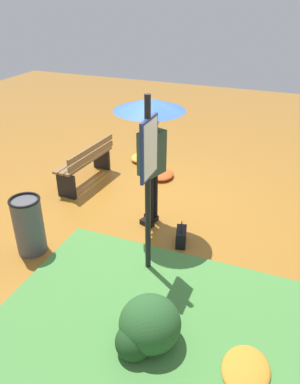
{
  "coord_description": "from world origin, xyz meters",
  "views": [
    {
      "loc": [
        4.91,
        2.01,
        3.28
      ],
      "look_at": [
        0.81,
        0.37,
        0.85
      ],
      "focal_mm": 35.36,
      "sensor_mm": 36.0,
      "label": 1
    }
  ],
  "objects_px": {
    "park_bench": "(86,163)",
    "person_with_umbrella": "(150,130)",
    "info_sign_post": "(149,170)",
    "handbag": "(181,236)",
    "trash_bin": "(29,225)"
  },
  "relations": [
    {
      "from": "person_with_umbrella",
      "to": "trash_bin",
      "type": "xyz_separation_m",
      "value": [
        1.2,
        -1.3,
        -1.13
      ]
    },
    {
      "from": "park_bench",
      "to": "info_sign_post",
      "type": "bearing_deg",
      "value": 46.62
    },
    {
      "from": "person_with_umbrella",
      "to": "park_bench",
      "type": "relative_size",
      "value": 1.45
    },
    {
      "from": "person_with_umbrella",
      "to": "park_bench",
      "type": "height_order",
      "value": "person_with_umbrella"
    },
    {
      "from": "person_with_umbrella",
      "to": "park_bench",
      "type": "bearing_deg",
      "value": -119.44
    },
    {
      "from": "person_with_umbrella",
      "to": "info_sign_post",
      "type": "relative_size",
      "value": 0.89
    },
    {
      "from": "person_with_umbrella",
      "to": "trash_bin",
      "type": "height_order",
      "value": "person_with_umbrella"
    },
    {
      "from": "park_bench",
      "to": "person_with_umbrella",
      "type": "bearing_deg",
      "value": 60.56
    },
    {
      "from": "info_sign_post",
      "to": "handbag",
      "type": "distance_m",
      "value": 1.5
    },
    {
      "from": "trash_bin",
      "to": "person_with_umbrella",
      "type": "bearing_deg",
      "value": 132.59
    },
    {
      "from": "person_with_umbrella",
      "to": "handbag",
      "type": "bearing_deg",
      "value": 64.48
    },
    {
      "from": "handbag",
      "to": "park_bench",
      "type": "height_order",
      "value": "park_bench"
    },
    {
      "from": "info_sign_post",
      "to": "trash_bin",
      "type": "xyz_separation_m",
      "value": [
        0.23,
        -1.66,
        -1.03
      ]
    },
    {
      "from": "info_sign_post",
      "to": "trash_bin",
      "type": "relative_size",
      "value": 2.76
    },
    {
      "from": "info_sign_post",
      "to": "handbag",
      "type": "relative_size",
      "value": 6.22
    }
  ]
}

